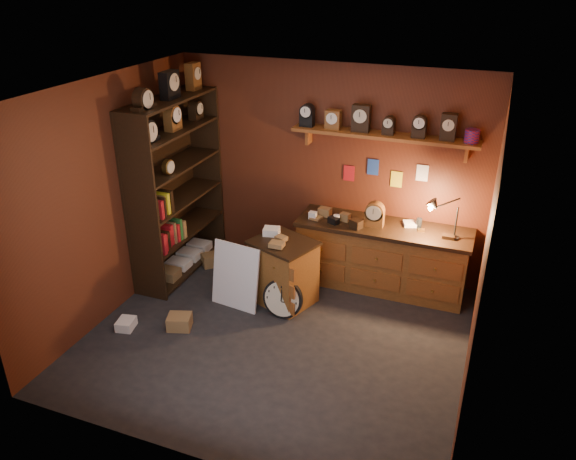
% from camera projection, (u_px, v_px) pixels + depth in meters
% --- Properties ---
extents(floor, '(4.00, 4.00, 0.00)m').
position_uv_depth(floor, '(277.00, 336.00, 6.22)').
color(floor, black).
rests_on(floor, ground).
extents(room_shell, '(4.02, 3.62, 2.71)m').
position_uv_depth(room_shell, '(283.00, 189.00, 5.55)').
color(room_shell, '#552514').
rests_on(room_shell, ground).
extents(shelving_unit, '(0.47, 1.60, 2.58)m').
position_uv_depth(shelving_unit, '(174.00, 181.00, 7.08)').
color(shelving_unit, black).
rests_on(shelving_unit, ground).
extents(workbench, '(2.13, 0.66, 1.36)m').
position_uv_depth(workbench, '(382.00, 253.00, 6.99)').
color(workbench, brown).
rests_on(workbench, ground).
extents(low_cabinet, '(0.87, 0.80, 0.89)m').
position_uv_depth(low_cabinet, '(283.00, 270.00, 6.70)').
color(low_cabinet, brown).
rests_on(low_cabinet, ground).
extents(big_round_clock, '(0.48, 0.16, 0.48)m').
position_uv_depth(big_round_clock, '(283.00, 299.00, 6.49)').
color(big_round_clock, black).
rests_on(big_round_clock, ground).
extents(white_panel, '(0.63, 0.25, 0.81)m').
position_uv_depth(white_panel, '(237.00, 305.00, 6.80)').
color(white_panel, silver).
rests_on(white_panel, ground).
extents(mini_fridge, '(0.61, 0.63, 0.50)m').
position_uv_depth(mini_fridge, '(304.00, 258.00, 7.34)').
color(mini_fridge, silver).
rests_on(mini_fridge, ground).
extents(floor_box_a, '(0.31, 0.29, 0.16)m').
position_uv_depth(floor_box_a, '(180.00, 322.00, 6.34)').
color(floor_box_a, olive).
rests_on(floor_box_a, ground).
extents(floor_box_b, '(0.22, 0.25, 0.11)m').
position_uv_depth(floor_box_b, '(126.00, 324.00, 6.34)').
color(floor_box_b, white).
rests_on(floor_box_b, ground).
extents(floor_box_c, '(0.29, 0.29, 0.17)m').
position_uv_depth(floor_box_c, '(211.00, 260.00, 7.64)').
color(floor_box_c, olive).
rests_on(floor_box_c, ground).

